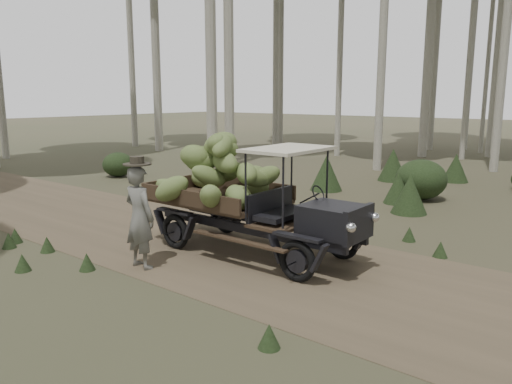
% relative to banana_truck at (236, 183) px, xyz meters
% --- Properties ---
extents(ground, '(120.00, 120.00, 0.00)m').
position_rel_banana_truck_xyz_m(ground, '(0.99, -0.20, -1.27)').
color(ground, '#473D2B').
rests_on(ground, ground).
extents(dirt_track, '(70.00, 4.00, 0.01)m').
position_rel_banana_truck_xyz_m(dirt_track, '(0.99, -0.20, -1.27)').
color(dirt_track, brown).
rests_on(dirt_track, ground).
extents(banana_truck, '(4.56, 2.32, 2.28)m').
position_rel_banana_truck_xyz_m(banana_truck, '(0.00, 0.00, 0.00)').
color(banana_truck, black).
rests_on(banana_truck, ground).
extents(farmer, '(0.64, 0.47, 1.90)m').
position_rel_banana_truck_xyz_m(farmer, '(-0.58, -1.79, -0.38)').
color(farmer, '#5F5E57').
rests_on(farmer, ground).
extents(undergrowth, '(20.97, 22.55, 1.37)m').
position_rel_banana_truck_xyz_m(undergrowth, '(2.07, -1.87, -0.74)').
color(undergrowth, '#233319').
rests_on(undergrowth, ground).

